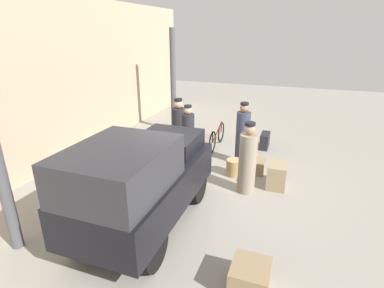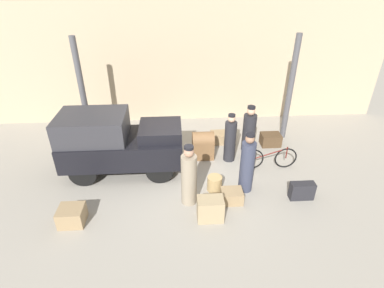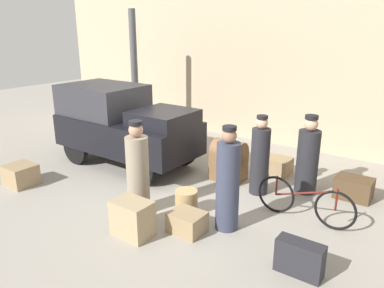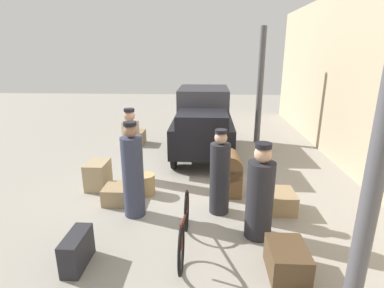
# 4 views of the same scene
# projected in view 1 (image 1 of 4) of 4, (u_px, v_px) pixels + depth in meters

# --- Properties ---
(ground_plane) EXTENTS (30.00, 30.00, 0.00)m
(ground_plane) POSITION_uv_depth(u_px,v_px,m) (197.00, 183.00, 7.46)
(ground_plane) COLOR gray
(station_building_facade) EXTENTS (16.00, 0.15, 4.50)m
(station_building_facade) POSITION_uv_depth(u_px,v_px,m) (53.00, 83.00, 7.97)
(station_building_facade) COLOR tan
(station_building_facade) RESTS_ON ground
(canopy_pillar_right) EXTENTS (0.20, 0.20, 3.67)m
(canopy_pillar_right) POSITION_uv_depth(u_px,v_px,m) (173.00, 82.00, 10.76)
(canopy_pillar_right) COLOR #4C4C51
(canopy_pillar_right) RESTS_ON ground
(truck) EXTENTS (3.47, 1.59, 1.87)m
(truck) POSITION_uv_depth(u_px,v_px,m) (141.00, 179.00, 5.49)
(truck) COLOR black
(truck) RESTS_ON ground
(bicycle) EXTENTS (1.73, 0.04, 0.73)m
(bicycle) POSITION_uv_depth(u_px,v_px,m) (217.00, 137.00, 9.66)
(bicycle) COLOR black
(bicycle) RESTS_ON ground
(wicker_basket) EXTENTS (0.41, 0.41, 0.43)m
(wicker_basket) POSITION_uv_depth(u_px,v_px,m) (234.00, 167.00, 7.82)
(wicker_basket) COLOR tan
(wicker_basket) RESTS_ON ground
(porter_carrying_trunk) EXTENTS (0.38, 0.38, 1.76)m
(porter_carrying_trunk) POSITION_uv_depth(u_px,v_px,m) (243.00, 136.00, 8.35)
(porter_carrying_trunk) COLOR #33384C
(porter_carrying_trunk) RESTS_ON ground
(porter_with_bicycle) EXTENTS (0.40, 0.40, 1.70)m
(porter_with_bicycle) POSITION_uv_depth(u_px,v_px,m) (247.00, 161.00, 6.83)
(porter_with_bicycle) COLOR gray
(porter_with_bicycle) RESTS_ON ground
(conductor_in_dark_uniform) EXTENTS (0.43, 0.43, 1.59)m
(conductor_in_dark_uniform) POSITION_uv_depth(u_px,v_px,m) (179.00, 126.00, 9.57)
(conductor_in_dark_uniform) COLOR #232328
(conductor_in_dark_uniform) RESTS_ON ground
(porter_standing_middle) EXTENTS (0.37, 0.37, 1.60)m
(porter_standing_middle) POSITION_uv_depth(u_px,v_px,m) (188.00, 134.00, 8.72)
(porter_standing_middle) COLOR #232328
(porter_standing_middle) RESTS_ON ground
(trunk_barrel_dark) EXTENTS (0.69, 0.54, 0.90)m
(trunk_barrel_dark) POSITION_uv_depth(u_px,v_px,m) (170.00, 152.00, 8.15)
(trunk_barrel_dark) COLOR brown
(trunk_barrel_dark) RESTS_ON ground
(suitcase_black_upright) EXTENTS (0.56, 0.47, 0.34)m
(suitcase_black_upright) POSITION_uv_depth(u_px,v_px,m) (256.00, 166.00, 8.02)
(suitcase_black_upright) COLOR #937A56
(suitcase_black_upright) RESTS_ON ground
(suitcase_tan_flat) EXTENTS (0.64, 0.26, 0.49)m
(suitcase_tan_flat) POSITION_uv_depth(u_px,v_px,m) (265.00, 141.00, 9.65)
(suitcase_tan_flat) COLOR #232328
(suitcase_tan_flat) RESTS_ON ground
(trunk_umber_medium) EXTENTS (0.60, 0.55, 0.44)m
(trunk_umber_medium) POSITION_uv_depth(u_px,v_px,m) (250.00, 278.00, 4.33)
(trunk_umber_medium) COLOR #937A56
(trunk_umber_medium) RESTS_ON ground
(trunk_large_brown) EXTENTS (0.67, 0.50, 0.41)m
(trunk_large_brown) POSITION_uv_depth(u_px,v_px,m) (182.00, 132.00, 10.60)
(trunk_large_brown) COLOR #4C3823
(trunk_large_brown) RESTS_ON ground
(suitcase_small_leather) EXTENTS (0.63, 0.52, 0.37)m
(suitcase_small_leather) POSITION_uv_depth(u_px,v_px,m) (151.00, 148.00, 9.17)
(suitcase_small_leather) COLOR #937A56
(suitcase_small_leather) RESTS_ON ground
(trunk_wicker_pale) EXTENTS (0.64, 0.44, 0.60)m
(trunk_wicker_pale) POSITION_uv_depth(u_px,v_px,m) (277.00, 175.00, 7.21)
(trunk_wicker_pale) COLOR #9E8966
(trunk_wicker_pale) RESTS_ON ground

